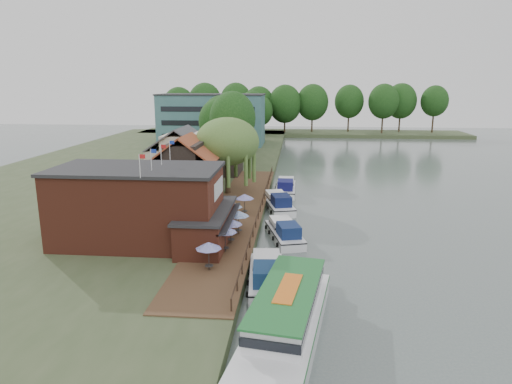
{
  "coord_description": "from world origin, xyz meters",
  "views": [
    {
      "loc": [
        -1.19,
        -41.31,
        15.85
      ],
      "look_at": [
        -6.0,
        12.0,
        3.0
      ],
      "focal_mm": 32.0,
      "sensor_mm": 36.0,
      "label": 1
    }
  ],
  "objects_px": {
    "cottage_a": "(186,169)",
    "umbrella_4": "(233,213)",
    "umbrella_0": "(209,256)",
    "cruiser_2": "(278,201)",
    "pub": "(159,205)",
    "cottage_c": "(219,148)",
    "umbrella_1": "(225,239)",
    "hotel_block": "(212,119)",
    "swan": "(250,294)",
    "cottage_b": "(182,157)",
    "tour_boat": "(286,316)",
    "cruiser_0": "(267,271)",
    "umbrella_3": "(239,222)",
    "umbrella_2": "(231,231)",
    "cruiser_3": "(286,186)",
    "willow": "(227,156)",
    "umbrella_5": "(245,204)",
    "cruiser_1": "(285,230)"
  },
  "relations": [
    {
      "from": "cruiser_2",
      "to": "tour_boat",
      "type": "relative_size",
      "value": 0.64
    },
    {
      "from": "hotel_block",
      "to": "cruiser_2",
      "type": "height_order",
      "value": "hotel_block"
    },
    {
      "from": "cruiser_3",
      "to": "willow",
      "type": "bearing_deg",
      "value": -147.53
    },
    {
      "from": "cottage_a",
      "to": "umbrella_4",
      "type": "distance_m",
      "value": 11.74
    },
    {
      "from": "umbrella_4",
      "to": "tour_boat",
      "type": "distance_m",
      "value": 21.48
    },
    {
      "from": "hotel_block",
      "to": "swan",
      "type": "bearing_deg",
      "value": -77.59
    },
    {
      "from": "cottage_a",
      "to": "willow",
      "type": "distance_m",
      "value": 6.8
    },
    {
      "from": "cottage_b",
      "to": "willow",
      "type": "height_order",
      "value": "willow"
    },
    {
      "from": "pub",
      "to": "cottage_c",
      "type": "height_order",
      "value": "cottage_c"
    },
    {
      "from": "cruiser_0",
      "to": "umbrella_5",
      "type": "bearing_deg",
      "value": 98.11
    },
    {
      "from": "umbrella_4",
      "to": "tour_boat",
      "type": "xyz_separation_m",
      "value": [
        6.17,
        -20.56,
        -0.64
      ]
    },
    {
      "from": "umbrella_0",
      "to": "umbrella_4",
      "type": "xyz_separation_m",
      "value": [
        0.23,
        12.56,
        0.0
      ]
    },
    {
      "from": "cottage_c",
      "to": "cruiser_0",
      "type": "height_order",
      "value": "cottage_c"
    },
    {
      "from": "umbrella_1",
      "to": "tour_boat",
      "type": "height_order",
      "value": "umbrella_1"
    },
    {
      "from": "cottage_a",
      "to": "umbrella_3",
      "type": "distance_m",
      "value": 14.88
    },
    {
      "from": "tour_boat",
      "to": "umbrella_5",
      "type": "bearing_deg",
      "value": 111.6
    },
    {
      "from": "hotel_block",
      "to": "cruiser_1",
      "type": "xyz_separation_m",
      "value": [
        19.72,
        -66.41,
        -6.06
      ]
    },
    {
      "from": "pub",
      "to": "umbrella_0",
      "type": "height_order",
      "value": "pub"
    },
    {
      "from": "hotel_block",
      "to": "cottage_b",
      "type": "xyz_separation_m",
      "value": [
        4.0,
        -46.0,
        -1.9
      ]
    },
    {
      "from": "cottage_b",
      "to": "umbrella_1",
      "type": "distance_m",
      "value": 29.36
    },
    {
      "from": "tour_boat",
      "to": "swan",
      "type": "relative_size",
      "value": 34.2
    },
    {
      "from": "hotel_block",
      "to": "umbrella_3",
      "type": "xyz_separation_m",
      "value": [
        15.16,
        -68.08,
        -4.86
      ]
    },
    {
      "from": "umbrella_0",
      "to": "cruiser_3",
      "type": "distance_m",
      "value": 31.75
    },
    {
      "from": "umbrella_4",
      "to": "umbrella_5",
      "type": "distance_m",
      "value": 3.84
    },
    {
      "from": "hotel_block",
      "to": "umbrella_5",
      "type": "height_order",
      "value": "hotel_block"
    },
    {
      "from": "umbrella_5",
      "to": "cruiser_2",
      "type": "bearing_deg",
      "value": 59.91
    },
    {
      "from": "swan",
      "to": "cruiser_3",
      "type": "bearing_deg",
      "value": 86.93
    },
    {
      "from": "hotel_block",
      "to": "cruiser_3",
      "type": "distance_m",
      "value": 50.33
    },
    {
      "from": "willow",
      "to": "umbrella_2",
      "type": "relative_size",
      "value": 4.39
    },
    {
      "from": "hotel_block",
      "to": "cottage_c",
      "type": "relative_size",
      "value": 2.99
    },
    {
      "from": "pub",
      "to": "umbrella_5",
      "type": "bearing_deg",
      "value": 54.94
    },
    {
      "from": "cruiser_1",
      "to": "swan",
      "type": "relative_size",
      "value": 20.8
    },
    {
      "from": "hotel_block",
      "to": "umbrella_3",
      "type": "relative_size",
      "value": 10.69
    },
    {
      "from": "cottage_c",
      "to": "tour_boat",
      "type": "distance_m",
      "value": 50.06
    },
    {
      "from": "umbrella_0",
      "to": "umbrella_1",
      "type": "distance_m",
      "value": 4.22
    },
    {
      "from": "tour_boat",
      "to": "pub",
      "type": "bearing_deg",
      "value": 139.78
    },
    {
      "from": "pub",
      "to": "cruiser_0",
      "type": "distance_m",
      "value": 12.84
    },
    {
      "from": "cottage_a",
      "to": "cottage_b",
      "type": "height_order",
      "value": "same"
    },
    {
      "from": "umbrella_0",
      "to": "cruiser_1",
      "type": "distance_m",
      "value": 12.46
    },
    {
      "from": "hotel_block",
      "to": "cruiser_3",
      "type": "xyz_separation_m",
      "value": [
        19.3,
        -46.1,
        -5.97
      ]
    },
    {
      "from": "swan",
      "to": "pub",
      "type": "bearing_deg",
      "value": 138.01
    },
    {
      "from": "hotel_block",
      "to": "swan",
      "type": "height_order",
      "value": "hotel_block"
    },
    {
      "from": "hotel_block",
      "to": "umbrella_5",
      "type": "bearing_deg",
      "value": -76.22
    },
    {
      "from": "cottage_c",
      "to": "willow",
      "type": "xyz_separation_m",
      "value": [
        3.5,
        -14.0,
        0.96
      ]
    },
    {
      "from": "umbrella_0",
      "to": "cruiser_2",
      "type": "relative_size",
      "value": 0.25
    },
    {
      "from": "pub",
      "to": "umbrella_4",
      "type": "distance_m",
      "value": 9.04
    },
    {
      "from": "umbrella_1",
      "to": "umbrella_2",
      "type": "bearing_deg",
      "value": 85.78
    },
    {
      "from": "cottage_b",
      "to": "cruiser_2",
      "type": "distance_m",
      "value": 17.53
    },
    {
      "from": "cottage_c",
      "to": "swan",
      "type": "relative_size",
      "value": 19.32
    },
    {
      "from": "cottage_c",
      "to": "umbrella_4",
      "type": "distance_m",
      "value": 28.65
    }
  ]
}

